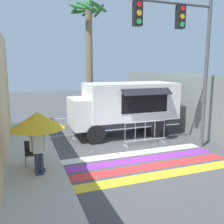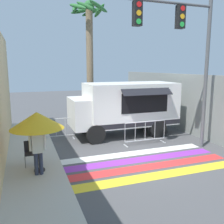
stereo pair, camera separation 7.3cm
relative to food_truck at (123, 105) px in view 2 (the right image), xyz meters
name	(u,v)px [view 2 (the right image)]	position (x,y,z in m)	size (l,w,h in m)	color
ground_plane	(142,160)	(-0.69, -3.66, -1.60)	(60.00, 60.00, 0.00)	#4C4C4F
concrete_wall_right	(188,104)	(3.61, -0.66, 0.01)	(0.20, 16.00, 3.23)	gray
crosswalk_painted	(146,163)	(-0.69, -4.01, -1.60)	(6.40, 2.84, 0.01)	yellow
food_truck	(123,105)	(0.00, 0.00, 0.00)	(5.58, 2.73, 2.78)	white
traffic_signal_pole	(181,41)	(1.26, -3.11, 3.05)	(4.41, 0.29, 6.45)	#515456
patio_umbrella	(37,121)	(-4.57, -3.71, 0.28)	(1.76, 1.76, 2.03)	black
folding_chair	(31,151)	(-4.80, -2.98, -0.96)	(0.47, 0.47, 0.85)	#4C4C51
vendor_person	(38,148)	(-4.61, -4.00, -0.57)	(0.53, 0.21, 1.60)	#2D3347
barricade_front	(145,133)	(0.38, -1.86, -1.06)	(2.09, 0.44, 1.10)	#B7BABF
barricade_side	(56,129)	(-3.49, 0.26, -1.06)	(1.86, 0.44, 1.10)	#B7BABF
palm_tree	(89,45)	(-1.00, 3.02, 3.33)	(2.31, 2.30, 7.46)	#7A664C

